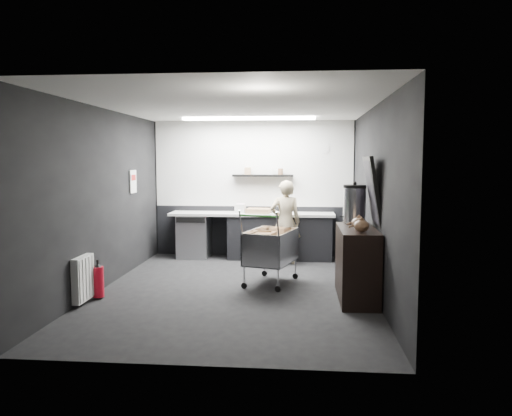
{
  "coord_description": "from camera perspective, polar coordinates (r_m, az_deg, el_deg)",
  "views": [
    {
      "loc": [
        0.95,
        -7.2,
        1.93
      ],
      "look_at": [
        0.27,
        0.4,
        1.19
      ],
      "focal_mm": 35.0,
      "sensor_mm": 36.0,
      "label": 1
    }
  ],
  "objects": [
    {
      "name": "person",
      "position": [
        9.25,
        3.38,
        -1.64
      ],
      "size": [
        0.61,
        0.44,
        1.55
      ],
      "primitive_type": "imported",
      "rotation": [
        0.0,
        0.0,
        3.27
      ],
      "color": "beige",
      "rests_on": "floor"
    },
    {
      "name": "floor",
      "position": [
        7.52,
        -2.32,
        -9.36
      ],
      "size": [
        5.5,
        5.5,
        0.0
      ],
      "primitive_type": "plane",
      "color": "black",
      "rests_on": "ground"
    },
    {
      "name": "ceiling",
      "position": [
        7.3,
        -2.4,
        11.58
      ],
      "size": [
        5.5,
        5.5,
        0.0
      ],
      "primitive_type": "plane",
      "rotation": [
        3.14,
        0.0,
        0.0
      ],
      "color": "silver",
      "rests_on": "wall_back"
    },
    {
      "name": "shopping_cart",
      "position": [
        7.78,
        1.67,
        -4.74
      ],
      "size": [
        0.88,
        1.19,
        1.14
      ],
      "color": "silver",
      "rests_on": "floor"
    },
    {
      "name": "pink_tub",
      "position": [
        9.74,
        -1.73,
        -0.02
      ],
      "size": [
        0.18,
        0.18,
        0.18
      ],
      "primitive_type": "cylinder",
      "color": "silver",
      "rests_on": "prep_counter"
    },
    {
      "name": "wall_right",
      "position": [
        7.3,
        13.4,
        0.82
      ],
      "size": [
        0.0,
        5.5,
        5.5
      ],
      "primitive_type": "plane",
      "rotation": [
        1.57,
        0.0,
        -1.57
      ],
      "color": "black",
      "rests_on": "floor"
    },
    {
      "name": "poster_red_band",
      "position": [
        9.0,
        -13.86,
        3.4
      ],
      "size": [
        0.02,
        0.22,
        0.1
      ],
      "primitive_type": "cube",
      "color": "#B41816",
      "rests_on": "poster"
    },
    {
      "name": "poster",
      "position": [
        9.0,
        -13.88,
        2.95
      ],
      "size": [
        0.02,
        0.3,
        0.4
      ],
      "primitive_type": "cube",
      "color": "white",
      "rests_on": "wall_left"
    },
    {
      "name": "ceiling_strip",
      "position": [
        9.13,
        -0.85,
        10.18
      ],
      "size": [
        2.4,
        0.2,
        0.04
      ],
      "primitive_type": "cube",
      "color": "white",
      "rests_on": "ceiling"
    },
    {
      "name": "floating_shelf",
      "position": [
        9.85,
        0.78,
        3.73
      ],
      "size": [
        1.2,
        0.22,
        0.04
      ],
      "primitive_type": "cube",
      "color": "black",
      "rests_on": "wall_back"
    },
    {
      "name": "radiator",
      "position": [
        7.11,
        -19.16,
        -7.62
      ],
      "size": [
        0.1,
        0.5,
        0.6
      ],
      "primitive_type": "cube",
      "color": "silver",
      "rests_on": "wall_left"
    },
    {
      "name": "wall_front",
      "position": [
        4.59,
        -6.85,
        -1.78
      ],
      "size": [
        5.5,
        0.0,
        5.5
      ],
      "primitive_type": "plane",
      "rotation": [
        -1.57,
        0.0,
        0.0
      ],
      "color": "black",
      "rests_on": "floor"
    },
    {
      "name": "cardboard_box",
      "position": [
        9.66,
        0.31,
        -0.32
      ],
      "size": [
        0.48,
        0.39,
        0.09
      ],
      "primitive_type": "cube",
      "rotation": [
        0.0,
        0.0,
        -0.1
      ],
      "color": "#967450",
      "rests_on": "prep_counter"
    },
    {
      "name": "kitchen_wall_panel",
      "position": [
        9.98,
        -0.32,
        5.07
      ],
      "size": [
        3.95,
        0.02,
        1.7
      ],
      "primitive_type": "cube",
      "color": "silver",
      "rests_on": "wall_back"
    },
    {
      "name": "fire_extinguisher",
      "position": [
        7.34,
        -17.6,
        -7.93
      ],
      "size": [
        0.16,
        0.16,
        0.52
      ],
      "color": "#B20B1D",
      "rests_on": "floor"
    },
    {
      "name": "wall_left",
      "position": [
        7.8,
        -17.08,
        1.02
      ],
      "size": [
        0.0,
        5.5,
        5.5
      ],
      "primitive_type": "plane",
      "rotation": [
        1.57,
        0.0,
        1.57
      ],
      "color": "black",
      "rests_on": "floor"
    },
    {
      "name": "prep_counter",
      "position": [
        9.77,
        0.31,
        -3.14
      ],
      "size": [
        3.2,
        0.61,
        0.9
      ],
      "color": "black",
      "rests_on": "floor"
    },
    {
      "name": "wall_clock",
      "position": [
        9.93,
        7.8,
        6.75
      ],
      "size": [
        0.2,
        0.03,
        0.2
      ],
      "primitive_type": "cylinder",
      "rotation": [
        1.57,
        0.0,
        0.0
      ],
      "color": "silver",
      "rests_on": "wall_back"
    },
    {
      "name": "wall_back",
      "position": [
        10.01,
        -0.3,
        2.21
      ],
      "size": [
        5.5,
        0.0,
        5.5
      ],
      "primitive_type": "plane",
      "rotation": [
        1.57,
        0.0,
        0.0
      ],
      "color": "black",
      "rests_on": "floor"
    },
    {
      "name": "sideboard",
      "position": [
        7.1,
        11.52,
        -5.17
      ],
      "size": [
        0.57,
        1.32,
        1.98
      ],
      "color": "black",
      "rests_on": "floor"
    },
    {
      "name": "dado_panel",
      "position": [
        10.08,
        -0.31,
        -2.62
      ],
      "size": [
        3.95,
        0.02,
        1.0
      ],
      "primitive_type": "cube",
      "color": "black",
      "rests_on": "wall_back"
    },
    {
      "name": "white_container",
      "position": [
        9.69,
        -1.81,
        -0.07
      ],
      "size": [
        0.21,
        0.17,
        0.17
      ],
      "primitive_type": "cube",
      "rotation": [
        0.0,
        0.0,
        -0.15
      ],
      "color": "silver",
      "rests_on": "prep_counter"
    }
  ]
}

